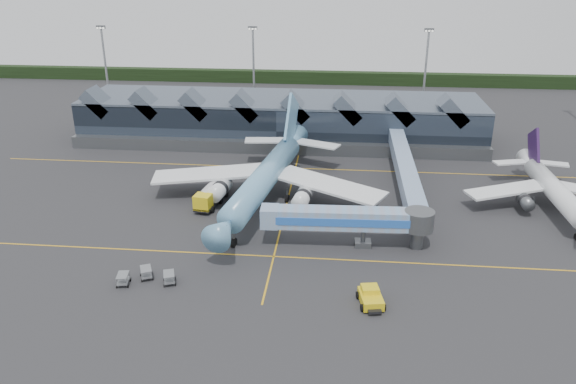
# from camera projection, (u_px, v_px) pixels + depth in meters

# --- Properties ---
(ground) EXTENTS (260.00, 260.00, 0.00)m
(ground) POSITION_uv_depth(u_px,v_px,m) (280.00, 231.00, 86.38)
(ground) COLOR #28282B
(ground) RESTS_ON ground
(taxi_stripes) EXTENTS (120.00, 60.00, 0.01)m
(taxi_stripes) POSITION_uv_depth(u_px,v_px,m) (286.00, 205.00, 95.55)
(taxi_stripes) COLOR gold
(taxi_stripes) RESTS_ON ground
(tree_line_far) EXTENTS (260.00, 4.00, 4.00)m
(tree_line_far) POSITION_uv_depth(u_px,v_px,m) (316.00, 77.00, 186.56)
(tree_line_far) COLOR black
(tree_line_far) RESTS_ON ground
(terminal) EXTENTS (90.00, 22.25, 12.52)m
(terminal) POSITION_uv_depth(u_px,v_px,m) (281.00, 118.00, 128.40)
(terminal) COLOR black
(terminal) RESTS_ON ground
(light_masts) EXTENTS (132.40, 42.56, 22.45)m
(light_masts) POSITION_uv_depth(u_px,v_px,m) (393.00, 74.00, 137.30)
(light_masts) COLOR #92969A
(light_masts) RESTS_ON ground
(main_airliner) EXTENTS (41.22, 47.84, 15.39)m
(main_airliner) POSITION_uv_depth(u_px,v_px,m) (267.00, 175.00, 96.00)
(main_airliner) COLOR #629BC7
(main_airliner) RESTS_ON ground
(regional_jet) EXTENTS (29.16, 31.68, 10.90)m
(regional_jet) POSITION_uv_depth(u_px,v_px,m) (553.00, 188.00, 93.25)
(regional_jet) COLOR white
(regional_jet) RESTS_ON ground
(jet_bridge) EXTENTS (24.79, 4.50, 5.94)m
(jet_bridge) POSITION_uv_depth(u_px,v_px,m) (357.00, 220.00, 80.32)
(jet_bridge) COLOR #7EA6D3
(jet_bridge) RESTS_ON ground
(fuel_truck) EXTENTS (4.29, 10.90, 3.62)m
(fuel_truck) POSITION_uv_depth(u_px,v_px,m) (212.00, 192.00, 95.37)
(fuel_truck) COLOR black
(fuel_truck) RESTS_ON ground
(pushback_tug) EXTENTS (3.55, 4.96, 2.05)m
(pushback_tug) POSITION_uv_depth(u_px,v_px,m) (371.00, 297.00, 67.88)
(pushback_tug) COLOR yellow
(pushback_tug) RESTS_ON ground
(baggage_carts) EXTENTS (7.62, 4.22, 1.49)m
(baggage_carts) POSITION_uv_depth(u_px,v_px,m) (146.00, 276.00, 72.54)
(baggage_carts) COLOR gray
(baggage_carts) RESTS_ON ground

